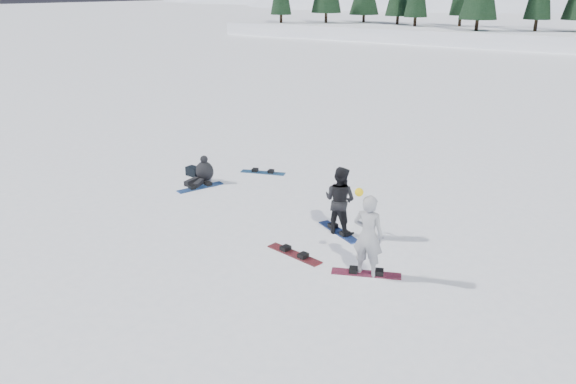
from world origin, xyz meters
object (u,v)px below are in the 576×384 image
object	(u,v)px
gear_bag	(193,171)
snowboard_loose_c	(263,172)
snowboarder_woman	(368,235)
seated_rider	(203,172)
snowboard_loose_b	(294,254)
snowboard_loose_a	(200,187)
snowboarder_man	(340,200)

from	to	relation	value
gear_bag	snowboard_loose_c	world-z (taller)	gear_bag
snowboarder_woman	gear_bag	xyz separation A→B (m)	(-7.83, 2.81, -0.77)
seated_rider	snowboard_loose_b	distance (m)	5.96
snowboard_loose_a	snowboarder_woman	bearing A→B (deg)	-88.14
snowboard_loose_c	snowboard_loose_b	world-z (taller)	same
gear_bag	snowboard_loose_a	distance (m)	1.27
snowboard_loose_a	seated_rider	bearing A→B (deg)	50.73
snowboarder_woman	gear_bag	bearing A→B (deg)	-25.95
seated_rider	snowboard_loose_a	xyz separation A→B (m)	(0.31, -0.50, -0.31)
snowboarder_woman	seated_rider	xyz separation A→B (m)	(-7.13, 2.56, -0.60)
snowboarder_man	gear_bag	distance (m)	6.38
snowboarder_woman	snowboard_loose_c	xyz separation A→B (m)	(-6.12, 4.35, -0.91)
snowboard_loose_c	snowboarder_man	bearing A→B (deg)	-51.24
seated_rider	snowboarder_woman	bearing A→B (deg)	-33.02
gear_bag	snowboard_loose_a	xyz separation A→B (m)	(1.01, -0.76, -0.14)
snowboarder_woman	snowboarder_man	bearing A→B (deg)	-51.05
snowboard_loose_c	snowboard_loose_a	bearing A→B (deg)	-126.65
snowboarder_woman	seated_rider	size ratio (longest dim) A/B	1.85
gear_bag	snowboard_loose_a	size ratio (longest dim) A/B	0.30
snowboarder_woman	snowboard_loose_c	world-z (taller)	snowboarder_woman
snowboarder_woman	snowboard_loose_a	size ratio (longest dim) A/B	1.32
seated_rider	gear_bag	distance (m)	0.77
snowboarder_man	gear_bag	xyz separation A→B (m)	(-6.22, 1.22, -0.72)
seated_rider	snowboarder_man	bearing A→B (deg)	-23.16
snowboarder_man	seated_rider	distance (m)	5.63
snowboard_loose_c	gear_bag	bearing A→B (deg)	-157.80
seated_rider	snowboard_loose_c	world-z (taller)	seated_rider
snowboarder_woman	seated_rider	bearing A→B (deg)	-25.93
snowboard_loose_a	snowboarder_man	bearing A→B (deg)	-76.41
seated_rider	gear_bag	world-z (taller)	seated_rider
seated_rider	snowboard_loose_a	bearing A→B (deg)	-71.20
snowboarder_man	snowboarder_woman	bearing A→B (deg)	136.41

